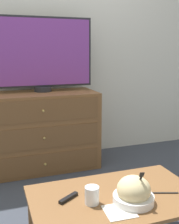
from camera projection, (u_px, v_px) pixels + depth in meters
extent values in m
plane|color=#383D47|center=(44.00, 156.00, 3.22)|extent=(12.00, 12.00, 0.00)
cube|color=silver|center=(39.00, 39.00, 2.96)|extent=(12.00, 0.05, 2.60)
cube|color=brown|center=(39.00, 131.00, 2.84)|extent=(1.15, 0.51, 0.78)
cube|color=brown|center=(45.00, 164.00, 2.66)|extent=(1.06, 0.01, 0.21)
sphere|color=tan|center=(45.00, 164.00, 2.65)|extent=(0.02, 0.02, 0.02)
cube|color=brown|center=(44.00, 138.00, 2.60)|extent=(1.06, 0.01, 0.21)
sphere|color=tan|center=(44.00, 138.00, 2.60)|extent=(0.02, 0.02, 0.02)
cube|color=brown|center=(43.00, 111.00, 2.55)|extent=(1.06, 0.01, 0.21)
sphere|color=tan|center=(43.00, 111.00, 2.54)|extent=(0.02, 0.02, 0.02)
cylinder|color=#232328|center=(43.00, 89.00, 2.84)|extent=(0.18, 0.18, 0.05)
cube|color=#232328|center=(41.00, 52.00, 2.77)|extent=(1.02, 0.04, 0.68)
cube|color=#7A3893|center=(42.00, 52.00, 2.75)|extent=(0.98, 0.01, 0.64)
cube|color=brown|center=(116.00, 197.00, 1.59)|extent=(0.96, 0.59, 0.02)
cylinder|color=brown|center=(32.00, 218.00, 1.72)|extent=(0.04, 0.04, 0.36)
cylinder|color=brown|center=(157.00, 194.00, 2.01)|extent=(0.04, 0.04, 0.36)
cylinder|color=silver|center=(133.00, 199.00, 1.51)|extent=(0.22, 0.22, 0.04)
ellipsoid|color=beige|center=(134.00, 190.00, 1.50)|extent=(0.18, 0.18, 0.15)
cube|color=black|center=(139.00, 184.00, 1.49)|extent=(0.04, 0.09, 0.15)
cube|color=black|center=(142.00, 175.00, 1.43)|extent=(0.03, 0.03, 0.03)
cylinder|color=white|center=(92.00, 198.00, 1.50)|extent=(0.07, 0.07, 0.06)
cylinder|color=white|center=(92.00, 195.00, 1.49)|extent=(0.08, 0.08, 0.10)
cube|color=silver|center=(119.00, 211.00, 1.42)|extent=(0.16, 0.16, 0.00)
cube|color=black|center=(164.00, 193.00, 1.61)|extent=(0.16, 0.07, 0.01)
cube|color=black|center=(69.00, 198.00, 1.54)|extent=(0.13, 0.09, 0.02)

